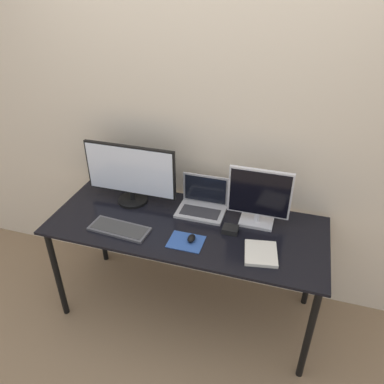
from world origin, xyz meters
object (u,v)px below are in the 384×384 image
Objects in this scene: laptop at (203,202)px; keyboard at (119,229)px; monitor_left at (130,174)px; monitor_right at (259,198)px; book at (261,253)px; power_brick at (230,230)px; mouse at (191,238)px.

laptop is 0.58m from keyboard.
laptop is (0.50, 0.04, -0.16)m from monitor_left.
monitor_right is at bearing 22.13° from keyboard.
monitor_left is 1.02m from book.
power_brick is (0.73, -0.15, -0.20)m from monitor_left.
keyboard is 0.89m from book.
book is 2.51× the size of power_brick.
monitor_right is at bearing 41.43° from mouse.
book is (0.89, 0.03, 0.00)m from keyboard.
keyboard is 0.47m from mouse.
book reaches higher than keyboard.
keyboard is 5.37× the size of mouse.
mouse reaches higher than book.
monitor_left reaches higher than keyboard.
monitor_right is 5.36× the size of mouse.
monitor_left reaches higher than laptop.
power_brick is (0.68, 0.19, 0.01)m from keyboard.
monitor_left is 0.40m from keyboard.
keyboard is (-0.82, -0.33, -0.19)m from monitor_right.
monitor_left is at bearing 180.00° from monitor_right.
power_brick reaches higher than book.
monitor_right is at bearing -6.61° from laptop.
keyboard is at bearing -157.87° from monitor_right.
monitor_right is at bearing 103.35° from book.
mouse is at bearing -141.97° from power_brick.
laptop reaches higher than power_brick.
monitor_right reaches higher than laptop.
monitor_left is at bearing 168.75° from power_brick.
power_brick is at bearing -11.25° from monitor_left.
monitor_right is 4.05× the size of power_brick.
book is 0.27m from power_brick.
monitor_left reaches higher than power_brick.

